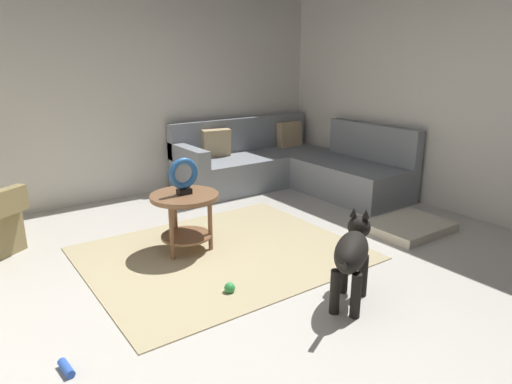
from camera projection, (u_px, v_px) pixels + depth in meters
name	position (u px, v px, depth m)	size (l,w,h in m)	color
ground_plane	(253.00, 296.00, 3.42)	(6.00, 6.00, 0.10)	beige
wall_back	(110.00, 87.00, 5.32)	(6.00, 0.12, 2.70)	silver
wall_right	(486.00, 91.00, 4.65)	(0.12, 6.00, 2.70)	silver
area_rug	(222.00, 253.00, 4.03)	(2.30, 1.90, 0.01)	tan
sectional_couch	(288.00, 167.00, 6.00)	(2.20, 2.25, 0.88)	gray
side_table	(185.00, 207.00, 3.97)	(0.60, 0.60, 0.54)	brown
torus_sculpture	(183.00, 175.00, 3.89)	(0.28, 0.08, 0.33)	black
dog_bed_mat	(409.00, 227.00, 4.55)	(0.80, 0.60, 0.09)	beige
dog	(352.00, 253.00, 3.15)	(0.74, 0.51, 0.63)	black
dog_toy_ball	(230.00, 288.00, 3.35)	(0.08, 0.08, 0.08)	green
dog_toy_rope	(66.00, 368.00, 2.51)	(0.05, 0.05, 0.15)	blue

